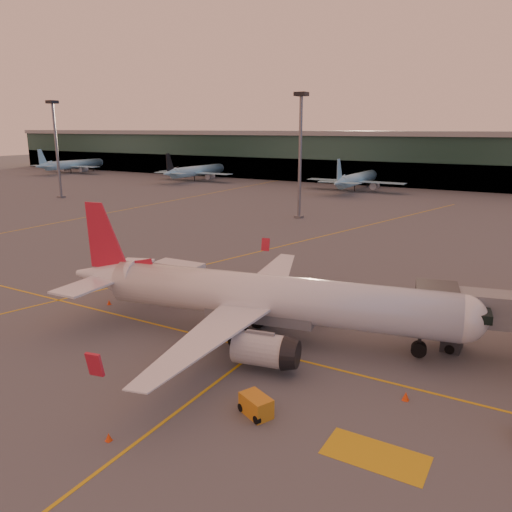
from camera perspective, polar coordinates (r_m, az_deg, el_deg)
The scene contains 13 objects.
ground at distance 42.67m, azimuth -9.05°, elevation -11.61°, with size 600.00×600.00×0.00m, color #4C4F54.
taxi_markings at distance 82.68m, azimuth 6.49°, elevation 1.34°, with size 100.12×173.00×0.01m.
terminal at distance 173.30m, azimuth 22.16°, elevation 10.14°, with size 400.00×20.00×17.60m.
mast_west_far at distance 146.69m, azimuth -21.88°, elevation 11.96°, with size 2.40×2.40×25.60m.
mast_west_near at distance 105.45m, azimuth 5.08°, elevation 12.34°, with size 2.40×2.40×25.60m.
distant_aircraft_row at distance 155.48m, azimuth 12.84°, elevation 7.20°, with size 290.00×34.00×13.00m.
main_airplane at distance 44.91m, azimuth 0.43°, elevation -4.84°, with size 38.37×34.85×11.65m.
catering_truck at distance 55.87m, azimuth -8.66°, elevation -2.59°, with size 5.56×2.68×4.23m.
gpu_cart at distance 34.67m, azimuth -0.02°, elevation -16.73°, with size 2.69×2.24×1.36m.
cone_tail at distance 56.60m, azimuth -16.44°, elevation -5.09°, with size 0.43×0.43×0.55m.
cone_wing_right at distance 33.70m, azimuth -16.49°, elevation -19.23°, with size 0.42×0.42×0.53m.
cone_wing_left at distance 62.10m, azimuth 7.81°, elevation -2.92°, with size 0.38×0.38×0.48m.
cone_fwd at distance 37.92m, azimuth 16.74°, elevation -15.09°, with size 0.50×0.50×0.64m.
Camera 1 is at (24.62, -29.47, 18.61)m, focal length 35.00 mm.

